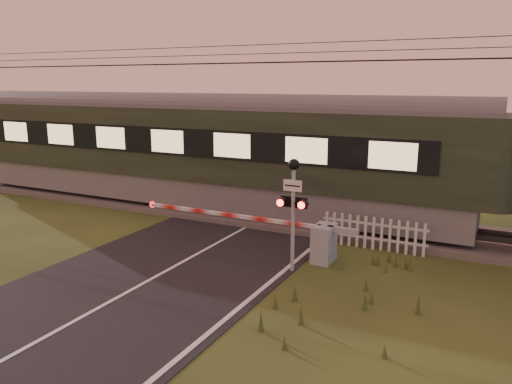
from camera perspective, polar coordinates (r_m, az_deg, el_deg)
The scene contains 7 objects.
ground at distance 13.13m, azimuth -11.26°, elevation -9.49°, with size 160.00×160.00×0.00m, color #293915.
road at distance 12.94m, azimuth -11.84°, elevation -9.79°, with size 6.00×140.00×0.03m.
track_bed at distance 18.37m, azimuth 1.23°, elevation -2.62°, with size 140.00×3.40×0.39m.
overhead_wires at distance 17.76m, azimuth 1.31°, elevation 15.30°, with size 120.00×0.62×0.62m.
boom_gate at distance 13.97m, azimuth 6.41°, elevation -5.39°, with size 6.90×0.80×1.07m.
crossing_signal at distance 12.69m, azimuth 4.29°, elevation -0.35°, with size 0.76×0.33×2.98m.
picket_fence at distance 15.13m, azimuth 13.28°, elevation -4.60°, with size 3.12×0.08×0.98m.
Camera 1 is at (7.62, -9.52, 4.87)m, focal length 35.00 mm.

